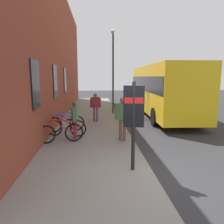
# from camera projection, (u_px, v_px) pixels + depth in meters

# --- Properties ---
(ground) EXTENTS (60.00, 60.00, 0.00)m
(ground) POSITION_uv_depth(u_px,v_px,m) (142.00, 126.00, 11.63)
(ground) COLOR #2D2D30
(sidewalk_pavement) EXTENTS (24.00, 3.50, 0.12)m
(sidewalk_pavement) POSITION_uv_depth(u_px,v_px,m) (92.00, 118.00, 13.37)
(sidewalk_pavement) COLOR gray
(sidewalk_pavement) RESTS_ON ground
(station_facade) EXTENTS (22.00, 0.65, 8.20)m
(station_facade) POSITION_uv_depth(u_px,v_px,m) (59.00, 54.00, 13.53)
(station_facade) COLOR brown
(station_facade) RESTS_ON ground
(bicycle_nearest_sign) EXTENTS (0.53, 1.75, 0.97)m
(bicycle_nearest_sign) POSITION_uv_depth(u_px,v_px,m) (61.00, 133.00, 8.20)
(bicycle_nearest_sign) COLOR black
(bicycle_nearest_sign) RESTS_ON sidewalk_pavement
(bicycle_end_of_row) EXTENTS (0.52, 1.75, 0.97)m
(bicycle_end_of_row) POSITION_uv_depth(u_px,v_px,m) (66.00, 127.00, 9.08)
(bicycle_end_of_row) COLOR black
(bicycle_end_of_row) RESTS_ON sidewalk_pavement
(bicycle_by_door) EXTENTS (0.66, 1.71, 0.97)m
(bicycle_by_door) POSITION_uv_depth(u_px,v_px,m) (66.00, 123.00, 9.87)
(bicycle_by_door) COLOR black
(bicycle_by_door) RESTS_ON sidewalk_pavement
(transit_info_sign) EXTENTS (0.17, 0.56, 2.40)m
(transit_info_sign) POSITION_uv_depth(u_px,v_px,m) (134.00, 112.00, 5.61)
(transit_info_sign) COLOR black
(transit_info_sign) RESTS_ON sidewalk_pavement
(city_bus) EXTENTS (10.60, 3.00, 3.35)m
(city_bus) POSITION_uv_depth(u_px,v_px,m) (161.00, 87.00, 14.61)
(city_bus) COLOR yellow
(city_bus) RESTS_ON ground
(pedestrian_by_facade) EXTENTS (0.27, 0.62, 1.62)m
(pedestrian_by_facade) POSITION_uv_depth(u_px,v_px,m) (96.00, 104.00, 12.08)
(pedestrian_by_facade) COLOR #723F72
(pedestrian_by_facade) RESTS_ON sidewalk_pavement
(pedestrian_near_bus) EXTENTS (0.59, 0.28, 1.57)m
(pedestrian_near_bus) POSITION_uv_depth(u_px,v_px,m) (75.00, 116.00, 8.66)
(pedestrian_near_bus) COLOR maroon
(pedestrian_near_bus) RESTS_ON sidewalk_pavement
(pedestrian_crossing_street) EXTENTS (0.43, 0.61, 1.73)m
(pedestrian_crossing_street) POSITION_uv_depth(u_px,v_px,m) (123.00, 114.00, 8.37)
(pedestrian_crossing_street) COLOR brown
(pedestrian_crossing_street) RESTS_ON sidewalk_pavement
(street_lamp) EXTENTS (0.28, 0.28, 5.60)m
(street_lamp) POSITION_uv_depth(u_px,v_px,m) (113.00, 65.00, 14.34)
(street_lamp) COLOR #333338
(street_lamp) RESTS_ON sidewalk_pavement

